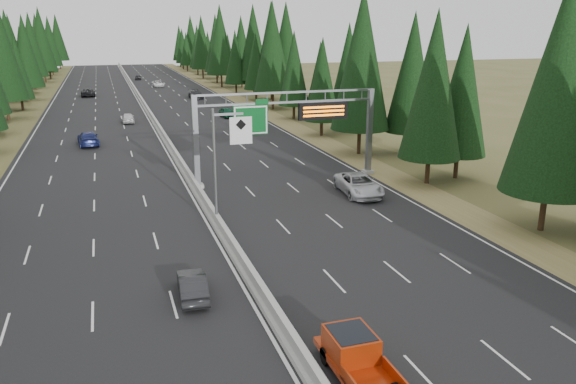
{
  "coord_description": "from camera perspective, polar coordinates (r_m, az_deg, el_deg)",
  "views": [
    {
      "loc": [
        -6.63,
        -10.8,
        13.05
      ],
      "look_at": [
        3.46,
        20.0,
        3.57
      ],
      "focal_mm": 35.0,
      "sensor_mm": 36.0,
      "label": 1
    }
  ],
  "objects": [
    {
      "name": "car_ahead_green",
      "position": [
        86.22,
        -6.22,
        8.04
      ],
      "size": [
        2.05,
        4.35,
        1.44
      ],
      "primitive_type": "imported",
      "rotation": [
        0.0,
        0.0,
        0.08
      ],
      "color": "#114C30",
      "rests_on": "road"
    },
    {
      "name": "shoulder_left",
      "position": [
        92.4,
        -25.08,
        6.68
      ],
      "size": [
        3.6,
        260.0,
        0.06
      ],
      "primitive_type": "cube",
      "color": "#4F4D25",
      "rests_on": "ground"
    },
    {
      "name": "car_ahead_dkred",
      "position": [
        73.87,
        -4.18,
        6.72
      ],
      "size": [
        1.89,
        4.53,
        1.46
      ],
      "primitive_type": "imported",
      "rotation": [
        0.0,
        0.0,
        0.08
      ],
      "color": "#4D0B19",
      "rests_on": "road"
    },
    {
      "name": "car_onc_blue",
      "position": [
        68.73,
        -19.63,
        5.15
      ],
      "size": [
        2.64,
        5.56,
        1.57
      ],
      "primitive_type": "imported",
      "rotation": [
        0.0,
        0.0,
        3.23
      ],
      "color": "navy",
      "rests_on": "road"
    },
    {
      "name": "hov_sign_pole",
      "position": [
        37.42,
        -6.59,
        3.34
      ],
      "size": [
        2.8,
        0.5,
        8.0
      ],
      "color": "slate",
      "rests_on": "road"
    },
    {
      "name": "red_pickup",
      "position": [
        22.61,
        6.81,
        -16.04
      ],
      "size": [
        1.81,
        5.07,
        1.65
      ],
      "color": "black",
      "rests_on": "road"
    },
    {
      "name": "car_onc_white",
      "position": [
        83.67,
        -15.93,
        7.26
      ],
      "size": [
        1.79,
        4.23,
        1.43
      ],
      "primitive_type": "imported",
      "rotation": [
        0.0,
        0.0,
        3.12
      ],
      "color": "silver",
      "rests_on": "road"
    },
    {
      "name": "sign_gantry",
      "position": [
        48.88,
        0.64,
        7.15
      ],
      "size": [
        16.75,
        0.98,
        7.8
      ],
      "color": "slate",
      "rests_on": "road"
    },
    {
      "name": "car_ahead_dkgrey",
      "position": [
        110.27,
        -9.35,
        9.75
      ],
      "size": [
        2.45,
        5.48,
        1.56
      ],
      "primitive_type": "imported",
      "rotation": [
        0.0,
        0.0,
        0.05
      ],
      "color": "black",
      "rests_on": "road"
    },
    {
      "name": "tree_row_right",
      "position": [
        84.37,
        1.74,
        13.69
      ],
      "size": [
        11.9,
        242.71,
        18.28
      ],
      "color": "black",
      "rests_on": "ground"
    },
    {
      "name": "car_ahead_far",
      "position": [
        154.57,
        -14.99,
        11.2
      ],
      "size": [
        1.83,
        3.92,
        1.3
      ],
      "primitive_type": "imported",
      "rotation": [
        0.0,
        0.0,
        -0.08
      ],
      "color": "black",
      "rests_on": "road"
    },
    {
      "name": "car_onc_far",
      "position": [
        119.25,
        -19.65,
        9.51
      ],
      "size": [
        2.66,
        5.69,
        1.58
      ],
      "primitive_type": "imported",
      "rotation": [
        0.0,
        0.0,
        3.15
      ],
      "color": "black",
      "rests_on": "road"
    },
    {
      "name": "car_onc_near",
      "position": [
        28.8,
        -9.7,
        -9.31
      ],
      "size": [
        1.57,
        3.92,
        1.27
      ],
      "primitive_type": "imported",
      "rotation": [
        0.0,
        0.0,
        3.08
      ],
      "color": "black",
      "rests_on": "road"
    },
    {
      "name": "car_ahead_white",
      "position": [
        134.44,
        -13.08,
        10.65
      ],
      "size": [
        2.57,
        5.09,
        1.38
      ],
      "primitive_type": "imported",
      "rotation": [
        0.0,
        0.0,
        0.06
      ],
      "color": "white",
      "rests_on": "road"
    },
    {
      "name": "road",
      "position": [
        91.96,
        -13.96,
        7.7
      ],
      "size": [
        32.0,
        260.0,
        0.08
      ],
      "primitive_type": "cube",
      "color": "black",
      "rests_on": "ground"
    },
    {
      "name": "silver_minivan",
      "position": [
        45.72,
        7.2,
        0.77
      ],
      "size": [
        3.22,
        6.12,
        1.64
      ],
      "primitive_type": "imported",
      "rotation": [
        0.0,
        0.0,
        -0.09
      ],
      "color": "silver",
      "rests_on": "road"
    },
    {
      "name": "median_barrier",
      "position": [
        91.91,
        -13.98,
        7.93
      ],
      "size": [
        0.7,
        260.0,
        0.85
      ],
      "color": "gray",
      "rests_on": "road"
    },
    {
      "name": "shoulder_right",
      "position": [
        94.92,
        -3.1,
        8.4
      ],
      "size": [
        3.6,
        260.0,
        0.06
      ],
      "primitive_type": "cube",
      "color": "olive",
      "rests_on": "ground"
    }
  ]
}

